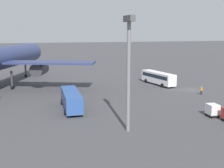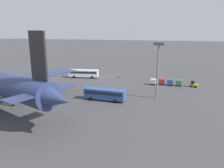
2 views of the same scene
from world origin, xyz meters
The scene contains 10 objects.
ground_plane centered at (0.00, 0.00, 0.00)m, with size 600.00×600.00×0.00m, color #424244.
shuttle_bus_near centered at (8.32, 4.86, 1.93)m, with size 11.97×4.43×3.23m.
shuttle_bus_far centered at (-8.41, 29.77, 1.91)m, with size 11.43×3.46×3.17m.
baggage_tug centered at (-32.83, 8.06, 0.94)m, with size 2.63×2.08×2.10m.
worker_person centered at (-4.97, 0.98, 0.87)m, with size 0.38×0.38×1.74m.
cargo_cart_green centered at (-28.07, 8.06, 1.19)m, with size 2.09×1.79×2.06m.
cargo_cart_blue centered at (-25.22, 8.14, 1.19)m, with size 2.09×1.79×2.06m.
cargo_cart_red centered at (-22.36, 7.91, 1.19)m, with size 2.09×1.79×2.06m.
cargo_cart_white centered at (-19.50, 8.79, 1.19)m, with size 2.09×1.79×2.06m.
light_pole centered at (-21.81, 24.00, 9.67)m, with size 2.80×0.70×15.50m.
Camera 2 is at (-25.82, 83.88, 18.93)m, focal length 35.00 mm.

